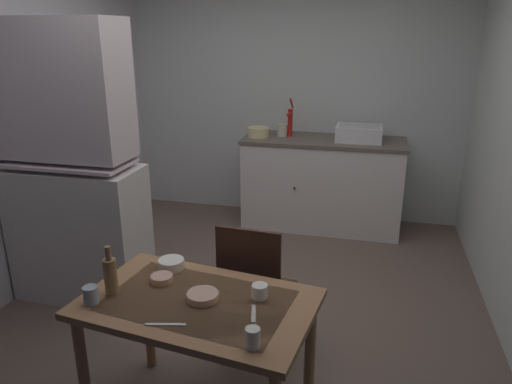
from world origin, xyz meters
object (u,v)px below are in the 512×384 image
chair_far_side (254,290)px  teacup_cream (253,338)px  mixing_bowl_counter (258,132)px  dining_table (198,319)px  serving_bowl_wide (162,278)px  glass_bottle (110,275)px  hand_pump (290,120)px  hutch_cabinet (74,176)px  sink_basin (359,133)px

chair_far_side → teacup_cream: 0.92m
mixing_bowl_counter → dining_table: bearing=-82.4°
dining_table → serving_bowl_wide: 0.30m
teacup_cream → glass_bottle: glass_bottle is taller
teacup_cream → glass_bottle: size_ratio=0.35×
hand_pump → dining_table: size_ratio=0.33×
teacup_cream → serving_bowl_wide: bearing=145.2°
hutch_cabinet → glass_bottle: size_ratio=8.13×
teacup_cream → mixing_bowl_counter: bearing=103.2°
mixing_bowl_counter → serving_bowl_wide: (0.13, -2.64, -0.24)m
serving_bowl_wide → chair_far_side: bearing=48.8°
mixing_bowl_counter → teacup_cream: size_ratio=2.50×
hand_pump → serving_bowl_wide: size_ratio=3.41×
hand_pump → serving_bowl_wide: hand_pump is taller
mixing_bowl_counter → serving_bowl_wide: mixing_bowl_counter is taller
teacup_cream → hutch_cabinet: bearing=142.3°
dining_table → teacup_cream: size_ratio=13.47×
hutch_cabinet → sink_basin: size_ratio=4.65×
mixing_bowl_counter → dining_table: (0.37, -2.77, -0.36)m
sink_basin → mixing_bowl_counter: size_ratio=1.99×
chair_far_side → serving_bowl_wide: bearing=-131.2°
chair_far_side → serving_bowl_wide: 0.64m
hutch_cabinet → serving_bowl_wide: 1.40m
mixing_bowl_counter → glass_bottle: (-0.07, -2.80, -0.16)m
mixing_bowl_counter → serving_bowl_wide: bearing=-87.2°
sink_basin → glass_bottle: sink_basin is taller
serving_bowl_wide → hand_pump: bearing=86.2°
sink_basin → hand_pump: 0.70m
sink_basin → chair_far_side: bearing=-102.3°
hutch_cabinet → dining_table: hutch_cabinet is taller
sink_basin → mixing_bowl_counter: sink_basin is taller
dining_table → chair_far_side: (0.14, 0.57, -0.14)m
hutch_cabinet → teacup_cream: 2.11m
sink_basin → glass_bottle: size_ratio=1.75×
chair_far_side → glass_bottle: glass_bottle is taller
mixing_bowl_counter → glass_bottle: size_ratio=0.88×
mixing_bowl_counter → teacup_cream: (0.72, -3.05, -0.21)m
hand_pump → serving_bowl_wide: (-0.18, -2.74, -0.36)m
hand_pump → chair_far_side: 2.39m
chair_far_side → teacup_cream: chair_far_side is taller
mixing_bowl_counter → serving_bowl_wide: 2.66m
hutch_cabinet → sink_basin: hutch_cabinet is taller
hand_pump → teacup_cream: hand_pump is taller
hutch_cabinet → serving_bowl_wide: size_ratio=17.86×
chair_far_side → serving_bowl_wide: (-0.38, -0.44, 0.26)m
hutch_cabinet → sink_basin: bearing=43.1°
mixing_bowl_counter → chair_far_side: bearing=-77.0°
mixing_bowl_counter → sink_basin: bearing=2.9°
hutch_cabinet → mixing_bowl_counter: bearing=61.9°
serving_bowl_wide → hutch_cabinet: bearing=140.9°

